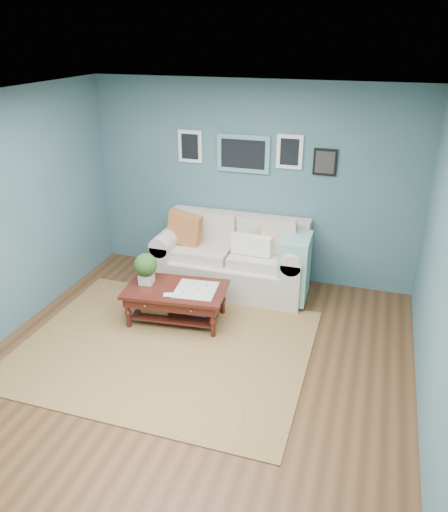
% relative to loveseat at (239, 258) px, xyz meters
% --- Properties ---
extents(room_shell, '(5.00, 5.02, 2.70)m').
position_rel_loveseat_xyz_m(room_shell, '(0.03, -1.97, 0.93)').
color(room_shell, brown).
rests_on(room_shell, ground).
extents(area_rug, '(3.15, 2.52, 0.01)m').
position_rel_loveseat_xyz_m(area_rug, '(-0.38, -1.65, -0.43)').
color(area_rug, brown).
rests_on(area_rug, ground).
extents(loveseat, '(2.06, 0.94, 1.06)m').
position_rel_loveseat_xyz_m(loveseat, '(0.00, 0.00, 0.00)').
color(loveseat, beige).
rests_on(loveseat, ground).
extents(coffee_table, '(1.26, 0.82, 0.83)m').
position_rel_loveseat_xyz_m(coffee_table, '(-0.54, -1.07, -0.06)').
color(coffee_table, black).
rests_on(coffee_table, ground).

